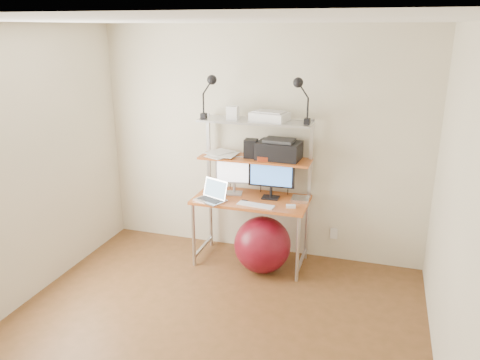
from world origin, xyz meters
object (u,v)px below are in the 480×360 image
object	(u,v)px
monitor_black	(271,176)
printer	(279,150)
monitor_silver	(234,173)
exercise_ball	(262,245)
laptop	(213,196)

from	to	relation	value
monitor_black	printer	distance (m)	0.28
monitor_silver	exercise_ball	xyz separation A→B (m)	(0.39, -0.25, -0.68)
monitor_black	laptop	distance (m)	0.65
exercise_ball	printer	bearing A→B (deg)	75.58
monitor_silver	laptop	xyz separation A→B (m)	(-0.15, -0.26, -0.19)
monitor_silver	exercise_ball	size ratio (longest dim) A/B	0.75
monitor_silver	exercise_ball	bearing A→B (deg)	-43.84
monitor_silver	laptop	distance (m)	0.36
monitor_silver	printer	world-z (taller)	printer
monitor_silver	monitor_black	bearing A→B (deg)	-13.10
monitor_silver	printer	bearing A→B (deg)	-3.37
monitor_silver	monitor_black	distance (m)	0.41
exercise_ball	laptop	bearing A→B (deg)	-178.92
printer	exercise_ball	xyz separation A→B (m)	(-0.08, -0.31, -0.95)
monitor_black	exercise_ball	size ratio (longest dim) A/B	0.82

